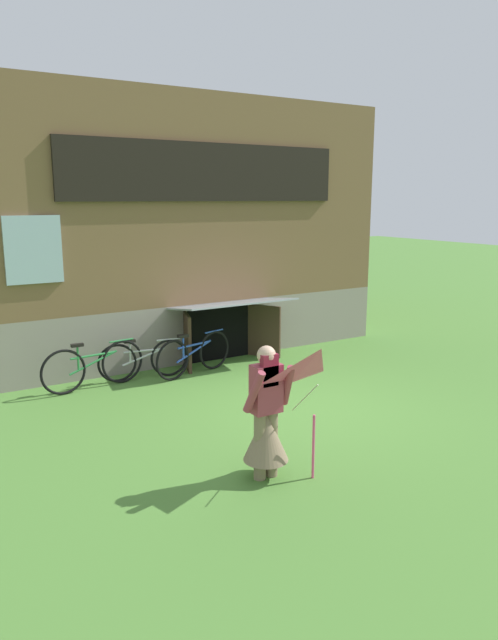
{
  "coord_description": "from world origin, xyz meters",
  "views": [
    {
      "loc": [
        -5.13,
        -6.98,
        3.16
      ],
      "look_at": [
        -0.6,
        0.51,
        1.33
      ],
      "focal_mm": 32.92,
      "sensor_mm": 36.0,
      "label": 1
    }
  ],
  "objects_px": {
    "person": "(266,423)",
    "bicycle_silver": "(143,359)",
    "kite": "(321,381)",
    "bicycle_blue": "(194,354)",
    "bicycle_green": "(93,366)"
  },
  "relations": [
    {
      "from": "kite",
      "to": "bicycle_silver",
      "type": "distance_m",
      "value": 4.84
    },
    {
      "from": "bicycle_green",
      "to": "bicycle_blue",
      "type": "bearing_deg",
      "value": -10.57
    },
    {
      "from": "person",
      "to": "bicycle_green",
      "type": "bearing_deg",
      "value": 84.56
    },
    {
      "from": "bicycle_silver",
      "to": "bicycle_green",
      "type": "bearing_deg",
      "value": -166.36
    },
    {
      "from": "kite",
      "to": "bicycle_blue",
      "type": "distance_m",
      "value": 4.67
    },
    {
      "from": "bicycle_green",
      "to": "person",
      "type": "bearing_deg",
      "value": -86.17
    },
    {
      "from": "bicycle_silver",
      "to": "bicycle_green",
      "type": "height_order",
      "value": "bicycle_green"
    },
    {
      "from": "person",
      "to": "bicycle_silver",
      "type": "relative_size",
      "value": 0.98
    },
    {
      "from": "person",
      "to": "bicycle_green",
      "type": "xyz_separation_m",
      "value": [
        -0.74,
        4.19,
        -0.26
      ]
    },
    {
      "from": "person",
      "to": "bicycle_blue",
      "type": "xyz_separation_m",
      "value": [
        1.06,
        4.05,
        -0.27
      ]
    },
    {
      "from": "bicycle_green",
      "to": "bicycle_silver",
      "type": "bearing_deg",
      "value": -1.38
    },
    {
      "from": "person",
      "to": "kite",
      "type": "bearing_deg",
      "value": -67.4
    },
    {
      "from": "bicycle_blue",
      "to": "bicycle_silver",
      "type": "bearing_deg",
      "value": 151.45
    },
    {
      "from": "person",
      "to": "bicycle_green",
      "type": "distance_m",
      "value": 4.27
    },
    {
      "from": "kite",
      "to": "bicycle_green",
      "type": "relative_size",
      "value": 0.84
    }
  ]
}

